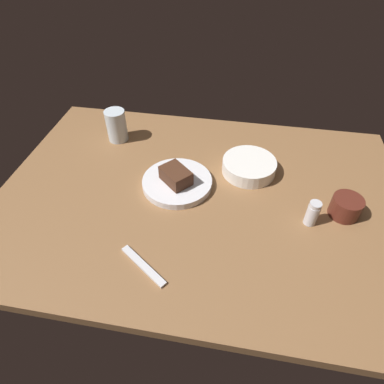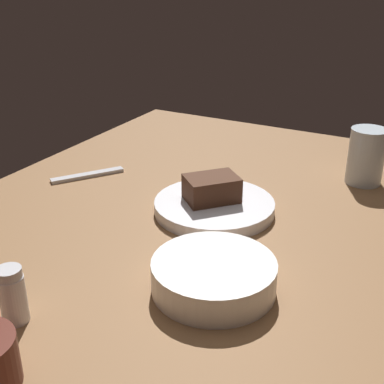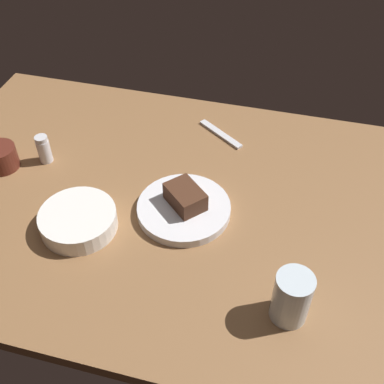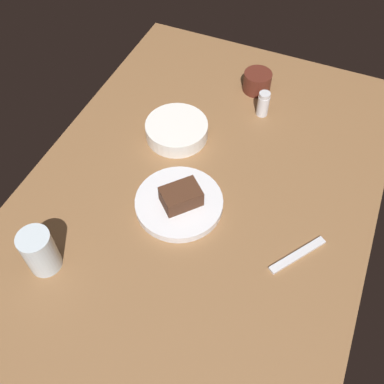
{
  "view_description": "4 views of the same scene",
  "coord_description": "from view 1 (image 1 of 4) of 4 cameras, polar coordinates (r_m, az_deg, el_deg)",
  "views": [
    {
      "loc": [
        -9.45,
        68.17,
        70.02
      ],
      "look_at": [
        2.19,
        1.66,
        5.02
      ],
      "focal_mm": 30.3,
      "sensor_mm": 36.0,
      "label": 1
    },
    {
      "loc": [
        -65.83,
        -37.49,
        43.87
      ],
      "look_at": [
        2.18,
        -1.12,
        8.63
      ],
      "focal_mm": 48.05,
      "sensor_mm": 36.0,
      "label": 2
    },
    {
      "loc": [
        28.0,
        -74.19,
        82.56
      ],
      "look_at": [
        8.19,
        2.01,
        5.03
      ],
      "focal_mm": 44.84,
      "sensor_mm": 36.0,
      "label": 3
    },
    {
      "loc": [
        61.99,
        23.97,
        89.67
      ],
      "look_at": [
        5.72,
        -0.11,
        7.58
      ],
      "focal_mm": 40.95,
      "sensor_mm": 36.0,
      "label": 4
    }
  ],
  "objects": [
    {
      "name": "water_glass",
      "position": [
        1.18,
        -13.15,
        11.33
      ],
      "size": [
        7.01,
        7.01,
        11.07
      ],
      "primitive_type": "cylinder",
      "color": "silver",
      "rests_on": "dining_table"
    },
    {
      "name": "dining_table",
      "position": [
        0.97,
        1.44,
        -0.98
      ],
      "size": [
        120.0,
        84.0,
        3.0
      ],
      "primitive_type": "cube",
      "color": "brown",
      "rests_on": "ground"
    },
    {
      "name": "dessert_plate",
      "position": [
        0.98,
        -2.62,
        1.7
      ],
      "size": [
        21.13,
        21.13,
        2.09
      ],
      "primitive_type": "cylinder",
      "color": "silver",
      "rests_on": "dining_table"
    },
    {
      "name": "dessert_spoon",
      "position": [
        0.81,
        -8.57,
        -12.7
      ],
      "size": [
        13.31,
        10.09,
        0.7
      ],
      "primitive_type": "cube",
      "rotation": [
        0.0,
        0.0,
        2.53
      ],
      "color": "silver",
      "rests_on": "dining_table"
    },
    {
      "name": "coffee_cup",
      "position": [
        0.98,
        25.45,
        -2.37
      ],
      "size": [
        8.22,
        8.22,
        5.82
      ],
      "primitive_type": "cylinder",
      "color": "#562319",
      "rests_on": "dining_table"
    },
    {
      "name": "side_bowl",
      "position": [
        1.04,
        9.99,
        4.48
      ],
      "size": [
        16.81,
        16.81,
        4.3
      ],
      "primitive_type": "cylinder",
      "color": "white",
      "rests_on": "dining_table"
    },
    {
      "name": "salt_shaker",
      "position": [
        0.91,
        20.44,
        -3.52
      ],
      "size": [
        3.3,
        3.3,
        7.47
      ],
      "color": "silver",
      "rests_on": "dining_table"
    },
    {
      "name": "chocolate_cake_slice",
      "position": [
        0.96,
        -2.87,
        2.89
      ],
      "size": [
        10.9,
        10.73,
        4.4
      ],
      "primitive_type": "cube",
      "rotation": [
        0.0,
        0.0,
        5.54
      ],
      "color": "#472819",
      "rests_on": "dessert_plate"
    }
  ]
}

